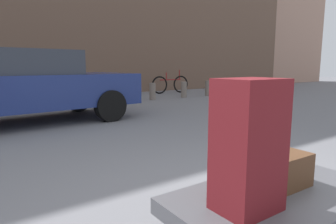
{
  "coord_description": "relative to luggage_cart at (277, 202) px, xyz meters",
  "views": [
    {
      "loc": [
        -1.54,
        -1.02,
        1.12
      ],
      "look_at": [
        0.0,
        1.2,
        0.69
      ],
      "focal_mm": 31.17,
      "sensor_mm": 36.0,
      "label": 1
    }
  ],
  "objects": [
    {
      "name": "bollard_kerb_near",
      "position": [
        2.1,
        7.25,
        0.01
      ],
      "size": [
        0.21,
        0.21,
        0.56
      ],
      "primitive_type": "cylinder",
      "color": "#72665B",
      "rests_on": "ground_plane"
    },
    {
      "name": "luggage_cart",
      "position": [
        0.0,
        0.0,
        0.0
      ],
      "size": [
        1.39,
        0.76,
        0.34
      ],
      "color": "#4C4C51",
      "rests_on": "ground_plane"
    },
    {
      "name": "suitcase_brown_stacked_top",
      "position": [
        0.03,
        0.11,
        0.18
      ],
      "size": [
        0.51,
        0.38,
        0.22
      ],
      "primitive_type": "cube",
      "rotation": [
        0.0,
        0.0,
        -0.02
      ],
      "color": "#51331E",
      "rests_on": "luggage_cart"
    },
    {
      "name": "suitcase_maroon_rear_right",
      "position": [
        -0.33,
        -0.04,
        0.43
      ],
      "size": [
        0.34,
        0.27,
        0.71
      ],
      "primitive_type": "cube",
      "rotation": [
        0.0,
        0.0,
        -0.0
      ],
      "color": "maroon",
      "rests_on": "luggage_cart"
    },
    {
      "name": "parked_car",
      "position": [
        -0.71,
        5.2,
        0.49
      ],
      "size": [
        4.43,
        2.19,
        1.42
      ],
      "color": "navy",
      "rests_on": "ground_plane"
    },
    {
      "name": "bollard_kerb_far",
      "position": [
        4.88,
        7.25,
        0.01
      ],
      "size": [
        0.21,
        0.21,
        0.56
      ],
      "primitive_type": "cylinder",
      "color": "#72665B",
      "rests_on": "ground_plane"
    },
    {
      "name": "bollard_corner",
      "position": [
        6.04,
        7.25,
        0.01
      ],
      "size": [
        0.21,
        0.21,
        0.56
      ],
      "primitive_type": "cylinder",
      "color": "#72665B",
      "rests_on": "ground_plane"
    },
    {
      "name": "bollard_kerb_mid",
      "position": [
        3.56,
        7.25,
        0.01
      ],
      "size": [
        0.21,
        0.21,
        0.56
      ],
      "primitive_type": "cylinder",
      "color": "#72665B",
      "rests_on": "ground_plane"
    },
    {
      "name": "bicycle_leaning",
      "position": [
        5.45,
        8.9,
        0.1
      ],
      "size": [
        1.76,
        0.15,
        0.96
      ],
      "color": "black",
      "rests_on": "ground_plane"
    },
    {
      "name": "building_facade_side",
      "position": [
        14.0,
        10.91,
        3.63
      ],
      "size": [
        12.0,
        1.0,
        7.8
      ],
      "primitive_type": "cube",
      "color": "tan",
      "rests_on": "ground_plane"
    }
  ]
}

